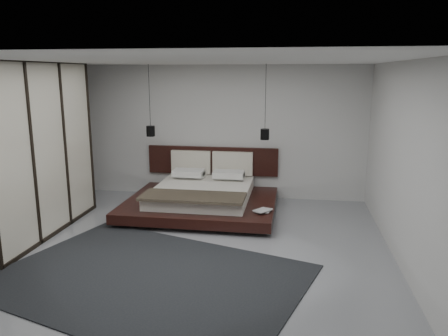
% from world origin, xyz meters
% --- Properties ---
extents(floor, '(6.00, 6.00, 0.00)m').
position_xyz_m(floor, '(0.00, 0.00, 0.00)').
color(floor, gray).
rests_on(floor, ground).
extents(ceiling, '(6.00, 6.00, 0.00)m').
position_xyz_m(ceiling, '(0.00, 0.00, 2.80)').
color(ceiling, white).
rests_on(ceiling, wall_back).
extents(wall_back, '(6.00, 0.00, 6.00)m').
position_xyz_m(wall_back, '(0.00, 3.00, 1.40)').
color(wall_back, beige).
rests_on(wall_back, floor).
extents(wall_front, '(6.00, 0.00, 6.00)m').
position_xyz_m(wall_front, '(0.00, -3.00, 1.40)').
color(wall_front, beige).
rests_on(wall_front, floor).
extents(wall_left, '(0.00, 6.00, 6.00)m').
position_xyz_m(wall_left, '(-3.00, 0.00, 1.40)').
color(wall_left, beige).
rests_on(wall_left, floor).
extents(wall_right, '(0.00, 6.00, 6.00)m').
position_xyz_m(wall_right, '(3.00, 0.00, 1.40)').
color(wall_right, beige).
rests_on(wall_right, floor).
extents(lattice_screen, '(0.05, 0.90, 2.60)m').
position_xyz_m(lattice_screen, '(-2.95, 2.45, 1.30)').
color(lattice_screen, black).
rests_on(lattice_screen, floor).
extents(bed, '(2.81, 2.41, 1.08)m').
position_xyz_m(bed, '(-0.22, 1.91, 0.29)').
color(bed, black).
rests_on(bed, floor).
extents(book_lower, '(0.27, 0.32, 0.03)m').
position_xyz_m(book_lower, '(0.94, 1.25, 0.27)').
color(book_lower, '#99724C').
rests_on(book_lower, bed).
extents(book_upper, '(0.35, 0.36, 0.02)m').
position_xyz_m(book_upper, '(0.92, 1.22, 0.30)').
color(book_upper, '#99724C').
rests_on(book_upper, book_lower).
extents(pendant_left, '(0.17, 0.17, 1.43)m').
position_xyz_m(pendant_left, '(-1.37, 2.35, 1.48)').
color(pendant_left, black).
rests_on(pendant_left, ceiling).
extents(pendant_right, '(0.17, 0.17, 1.44)m').
position_xyz_m(pendant_right, '(0.94, 2.35, 1.47)').
color(pendant_right, black).
rests_on(pendant_right, ceiling).
extents(wardrobe, '(0.68, 2.89, 2.84)m').
position_xyz_m(wardrobe, '(-2.70, 0.28, 1.42)').
color(wardrobe, beige).
rests_on(wardrobe, floor).
extents(rug, '(4.58, 3.85, 0.02)m').
position_xyz_m(rug, '(-0.33, -1.05, 0.01)').
color(rug, black).
rests_on(rug, floor).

